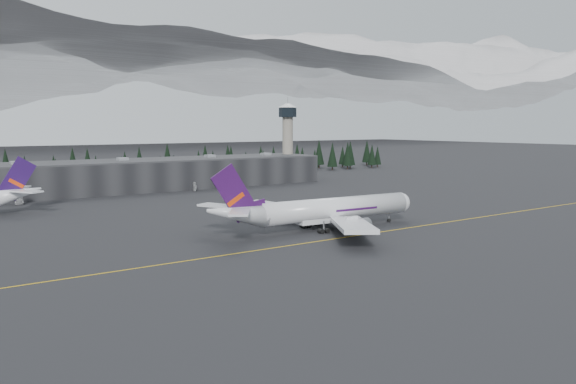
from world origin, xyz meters
TOP-DOWN VIEW (x-y plane):
  - ground at (0.00, 0.00)m, footprint 1400.00×1400.00m
  - taxiline at (0.00, -2.00)m, footprint 400.00×0.40m
  - terminal at (0.00, 125.00)m, footprint 160.00×30.00m
  - control_tower at (75.00, 128.00)m, footprint 10.00×10.00m
  - treeline at (0.00, 162.00)m, footprint 360.00×20.00m
  - jet_main at (2.14, 9.25)m, footprint 61.56×56.66m
  - gse_vehicle_a at (-53.13, 103.69)m, footprint 3.73×6.16m
  - gse_vehicle_b at (13.33, 105.96)m, footprint 3.87×1.57m

SIDE VIEW (x-z plane):
  - ground at x=0.00m, z-range 0.00..0.00m
  - taxiline at x=0.00m, z-range 0.00..0.02m
  - gse_vehicle_b at x=13.33m, z-range 0.00..1.32m
  - gse_vehicle_a at x=-53.13m, z-range 0.00..1.60m
  - jet_main at x=2.14m, z-range -3.95..14.15m
  - terminal at x=0.00m, z-range 0.00..12.60m
  - treeline at x=0.00m, z-range 0.00..15.00m
  - control_tower at x=75.00m, z-range 4.56..42.26m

